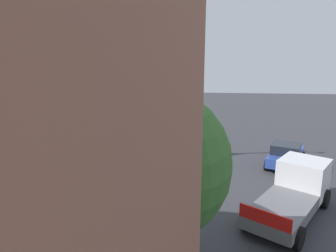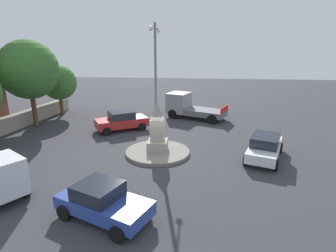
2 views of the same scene
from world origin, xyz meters
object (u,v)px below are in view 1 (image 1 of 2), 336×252
tree_near_wall (156,163)px  truck_white_waiting (295,190)px  monument (175,133)px  car_white_far_side (182,124)px  truck_grey_parked_left (57,131)px  car_blue_approaching (286,155)px  car_red_near_island (89,160)px  streetlamp (134,84)px

tree_near_wall → truck_white_waiting: bearing=43.5°
monument → car_white_far_side: 6.65m
car_white_far_side → truck_grey_parked_left: (-9.36, -4.87, 0.30)m
car_blue_approaching → car_red_near_island: bearing=-168.8°
streetlamp → truck_grey_parked_left: bearing=161.9°
car_red_near_island → truck_grey_parked_left: 6.98m
streetlamp → car_white_far_side: streetlamp is taller
truck_white_waiting → tree_near_wall: (-5.28, -5.02, 2.81)m
streetlamp → car_blue_approaching: (9.55, -0.82, -4.18)m
monument → truck_grey_parked_left: bearing=169.4°
monument → tree_near_wall: size_ratio=0.55×
car_blue_approaching → truck_white_waiting: 5.84m
car_white_far_side → truck_grey_parked_left: bearing=-152.5°
monument → truck_grey_parked_left: size_ratio=0.54×
tree_near_wall → car_blue_approaching: bearing=59.0°
car_white_far_side → tree_near_wall: bearing=-88.8°
car_white_far_side → truck_white_waiting: size_ratio=0.81×
streetlamp → truck_white_waiting: streetlamp is taller
truck_white_waiting → car_red_near_island: bearing=162.0°
streetlamp → car_blue_approaching: 10.46m
streetlamp → monument: bearing=9.7°
car_red_near_island → truck_white_waiting: (10.49, -3.40, 0.19)m
car_red_near_island → truck_grey_parked_left: size_ratio=0.75×
car_white_far_side → truck_white_waiting: 14.72m
car_blue_approaching → truck_grey_parked_left: bearing=169.5°
car_red_near_island → tree_near_wall: tree_near_wall is taller
streetlamp → tree_near_wall: streetlamp is taller
monument → car_white_far_side: size_ratio=0.71×
car_white_far_side → truck_grey_parked_left: size_ratio=0.77×
truck_grey_parked_left → car_white_far_side: bearing=27.5°
car_red_near_island → tree_near_wall: 10.35m
streetlamp → truck_grey_parked_left: 7.99m
monument → car_blue_approaching: 7.11m
streetlamp → car_red_near_island: (-2.12, -3.14, -4.13)m
truck_grey_parked_left → car_red_near_island: bearing=-49.5°
car_red_near_island → car_white_far_side: size_ratio=0.98×
monument → tree_near_wall: tree_near_wall is taller
monument → streetlamp: size_ratio=0.39×
truck_white_waiting → monument: bearing=129.5°
monument → car_white_far_side: monument is taller
monument → car_blue_approaching: size_ratio=0.75×
car_white_far_side → car_red_near_island: bearing=-115.4°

